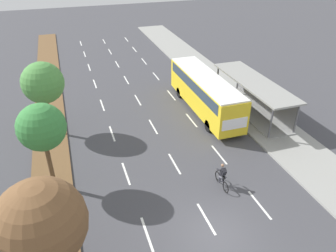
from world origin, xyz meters
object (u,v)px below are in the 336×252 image
object	(u,v)px
bus_shelter	(255,93)
cyclist	(222,177)
bus	(205,90)
median_tree_third	(43,83)
median_tree_nearest	(41,223)
median_tree_second	(42,128)

from	to	relation	value
bus_shelter	cyclist	world-z (taller)	bus_shelter
bus_shelter	bus	bearing A→B (deg)	160.29
bus_shelter	median_tree_third	distance (m)	17.87
bus_shelter	median_tree_third	bearing A→B (deg)	174.09
bus_shelter	median_tree_nearest	world-z (taller)	median_tree_nearest
median_tree_third	bus	bearing A→B (deg)	-1.24
cyclist	median_tree_second	bearing A→B (deg)	161.86
bus	median_tree_second	bearing A→B (deg)	-153.34
bus	cyclist	size ratio (longest dim) A/B	6.20
median_tree_second	cyclist	bearing A→B (deg)	-18.14
bus_shelter	cyclist	xyz separation A→B (m)	(-7.46, -8.51, -1.08)
median_tree_third	cyclist	bearing A→B (deg)	-45.54
cyclist	median_tree_nearest	xyz separation A→B (m)	(-10.26, -3.66, 3.10)
bus	median_tree_nearest	distance (m)	19.29
bus_shelter	cyclist	distance (m)	11.37
median_tree_nearest	median_tree_second	distance (m)	7.02
bus	cyclist	xyz separation A→B (m)	(-3.18, -10.04, -1.28)
bus_shelter	median_tree_third	world-z (taller)	median_tree_third
median_tree_second	median_tree_third	xyz separation A→B (m)	(0.04, 7.00, -0.04)
bus_shelter	median_tree_second	bearing A→B (deg)	-163.65
median_tree_third	median_tree_second	bearing A→B (deg)	-90.32
cyclist	median_tree_nearest	size ratio (longest dim) A/B	0.32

